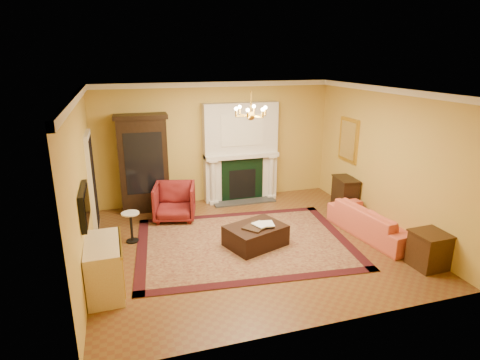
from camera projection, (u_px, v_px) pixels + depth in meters
name	position (u px, v px, depth m)	size (l,w,h in m)	color
floor	(250.00, 243.00, 8.06)	(6.00, 5.50, 0.02)	brown
ceiling	(251.00, 90.00, 7.17)	(6.00, 5.50, 0.02)	silver
wall_back	(216.00, 143.00, 10.13)	(6.00, 0.02, 3.00)	gold
wall_front	(319.00, 228.00, 5.09)	(6.00, 0.02, 3.00)	gold
wall_left	(82.00, 186.00, 6.77)	(0.02, 5.50, 3.00)	gold
wall_right	(385.00, 160.00, 8.46)	(0.02, 5.50, 3.00)	gold
fireplace	(241.00, 154.00, 10.22)	(1.90, 0.70, 2.50)	silver
crown_molding	(236.00, 90.00, 8.06)	(6.00, 5.50, 0.12)	white
doorway	(92.00, 182.00, 8.47)	(0.08, 1.05, 2.10)	silver
tv_panel	(85.00, 206.00, 6.29)	(0.09, 0.95, 0.58)	black
gilt_mirror	(348.00, 140.00, 9.68)	(0.06, 0.76, 1.05)	gold
chandelier	(251.00, 113.00, 7.29)	(0.63, 0.55, 0.53)	#BA9033
oriental_rug	(244.00, 242.00, 8.05)	(4.20, 3.15, 0.02)	#3E0D12
china_cabinet	(144.00, 166.00, 9.49)	(1.11, 0.51, 2.23)	black
wingback_armchair	(175.00, 200.00, 9.11)	(0.89, 0.84, 0.92)	maroon
pedestal_table	(131.00, 225.00, 8.00)	(0.35, 0.35, 0.63)	black
commode	(105.00, 267.00, 6.30)	(0.53, 1.13, 0.84)	beige
coral_sofa	(374.00, 217.00, 8.28)	(2.11, 0.62, 0.82)	#C7653F
end_table	(429.00, 251.00, 7.06)	(0.54, 0.54, 0.62)	#361E0E
console_table	(345.00, 194.00, 9.70)	(0.40, 0.69, 0.77)	black
leather_ottoman	(256.00, 235.00, 7.88)	(1.09, 0.79, 0.41)	black
ottoman_tray	(256.00, 227.00, 7.75)	(0.47, 0.37, 0.03)	black
book_a	(256.00, 219.00, 7.64)	(0.23, 0.03, 0.31)	gray
book_b	(262.00, 217.00, 7.74)	(0.23, 0.02, 0.31)	gray
topiary_left	(219.00, 147.00, 9.95)	(0.14, 0.14, 0.38)	tan
topiary_right	(265.00, 143.00, 10.29)	(0.15, 0.15, 0.39)	tan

